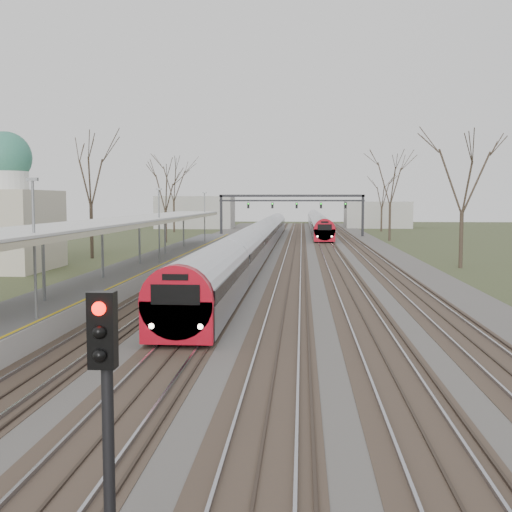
{
  "coord_description": "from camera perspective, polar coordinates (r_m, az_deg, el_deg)",
  "views": [
    {
      "loc": [
        1.81,
        -8.11,
        5.27
      ],
      "look_at": [
        -0.88,
        29.23,
        2.0
      ],
      "focal_mm": 45.0,
      "sensor_mm": 36.0,
      "label": 1
    }
  ],
  "objects": [
    {
      "name": "canopy",
      "position": [
        42.52,
        -10.69,
        3.1
      ],
      "size": [
        4.1,
        50.0,
        3.11
      ],
      "color": "slate",
      "rests_on": "platform"
    },
    {
      "name": "tree_west_far",
      "position": [
        59.24,
        -14.52,
        7.49
      ],
      "size": [
        5.5,
        5.5,
        11.33
      ],
      "color": "#2D231C",
      "rests_on": "ground"
    },
    {
      "name": "platform",
      "position": [
        47.12,
        -9.22,
        -0.88
      ],
      "size": [
        3.5,
        69.0,
        1.0
      ],
      "primitive_type": "cube",
      "color": "#9E9B93",
      "rests_on": "ground"
    },
    {
      "name": "train_far",
      "position": [
        114.38,
        5.47,
        3.07
      ],
      "size": [
        2.62,
        75.21,
        3.05
      ],
      "color": "#A4A6AE",
      "rests_on": "ground"
    },
    {
      "name": "tree_east_far",
      "position": [
        51.61,
        17.92,
        6.99
      ],
      "size": [
        5.0,
        5.0,
        10.3
      ],
      "color": "#2D231C",
      "rests_on": "ground"
    },
    {
      "name": "train_near",
      "position": [
        66.58,
        0.4,
        1.73
      ],
      "size": [
        2.62,
        90.21,
        3.05
      ],
      "color": "#A4A6AE",
      "rests_on": "ground"
    },
    {
      "name": "track_bed",
      "position": [
        63.34,
        2.71,
        0.27
      ],
      "size": [
        24.0,
        160.0,
        0.22
      ],
      "color": "#474442",
      "rests_on": "ground"
    },
    {
      "name": "signal_post",
      "position": [
        8.82,
        -13.21,
        -11.9
      ],
      "size": [
        0.35,
        0.45,
        4.1
      ],
      "color": "black",
      "rests_on": "ground"
    },
    {
      "name": "signal_gantry",
      "position": [
        93.11,
        3.2,
        4.76
      ],
      "size": [
        21.0,
        0.59,
        6.08
      ],
      "color": "black",
      "rests_on": "ground"
    }
  ]
}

